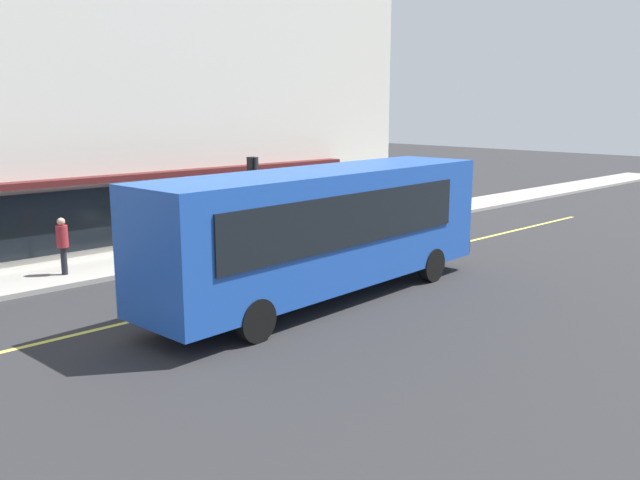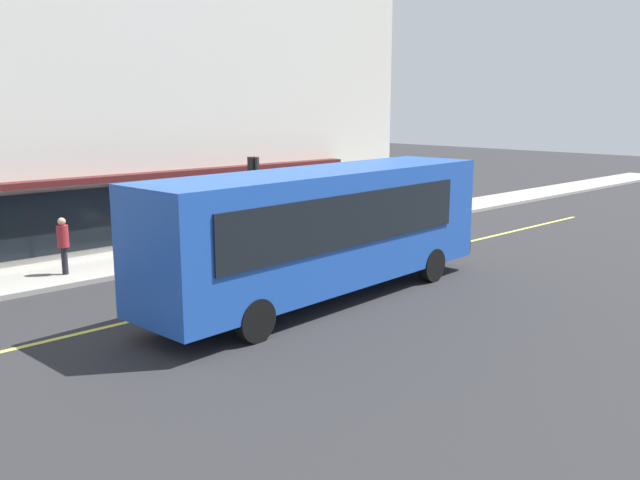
% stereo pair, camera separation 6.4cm
% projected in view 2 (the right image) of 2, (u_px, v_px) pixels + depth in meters
% --- Properties ---
extents(ground, '(120.00, 120.00, 0.00)m').
position_uv_depth(ground, '(279.00, 286.00, 19.25)').
color(ground, '#28282B').
extents(sidewalk, '(80.00, 2.55, 0.15)m').
position_uv_depth(sidewalk, '(183.00, 255.00, 22.97)').
color(sidewalk, '#9E9B93').
rests_on(sidewalk, ground).
extents(lane_centre_stripe, '(36.00, 0.16, 0.01)m').
position_uv_depth(lane_centre_stripe, '(279.00, 286.00, 19.25)').
color(lane_centre_stripe, '#D8D14C').
rests_on(lane_centre_stripe, ground).
extents(storefront_building, '(25.65, 12.40, 10.77)m').
position_uv_depth(storefront_building, '(68.00, 100.00, 26.62)').
color(storefront_building, silver).
rests_on(storefront_building, ground).
extents(bus, '(11.29, 3.34, 3.50)m').
position_uv_depth(bus, '(325.00, 227.00, 17.67)').
color(bus, '#1E4CAD').
rests_on(bus, ground).
extents(traffic_light, '(0.30, 0.52, 3.20)m').
position_uv_depth(traffic_light, '(254.00, 180.00, 23.86)').
color(traffic_light, '#2D2D33').
rests_on(traffic_light, sidewalk).
extents(car_silver, '(4.30, 1.86, 1.52)m').
position_uv_depth(car_silver, '(244.00, 244.00, 21.59)').
color(car_silver, '#B7BABF').
rests_on(car_silver, ground).
extents(pedestrian_mid_block, '(0.34, 0.34, 1.73)m').
position_uv_depth(pedestrian_mid_block, '(63.00, 240.00, 19.84)').
color(pedestrian_mid_block, black).
rests_on(pedestrian_mid_block, sidewalk).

